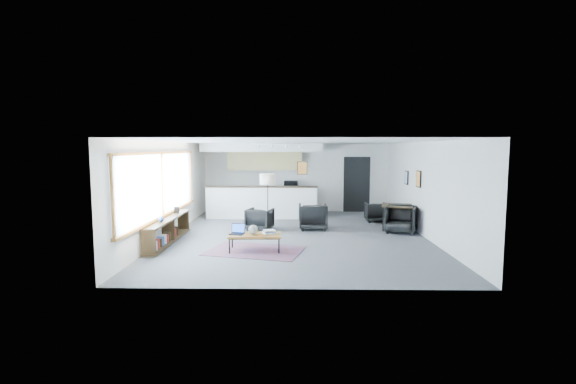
{
  "coord_description": "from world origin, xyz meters",
  "views": [
    {
      "loc": [
        -0.03,
        -11.47,
        2.42
      ],
      "look_at": [
        -0.25,
        0.4,
        1.17
      ],
      "focal_mm": 26.0,
      "sensor_mm": 36.0,
      "label": 1
    }
  ],
  "objects_px": {
    "dining_chair_near": "(401,220)",
    "microwave": "(291,184)",
    "floor_lamp": "(268,181)",
    "dining_chair_far": "(376,213)",
    "laptop": "(238,231)",
    "dining_table": "(397,207)",
    "book_stack": "(270,232)",
    "ceramic_pot": "(253,230)",
    "armchair_right": "(313,215)",
    "coffee_table": "(255,235)",
    "armchair_left": "(260,218)"
  },
  "relations": [
    {
      "from": "floor_lamp",
      "to": "dining_chair_far",
      "type": "relative_size",
      "value": 2.78
    },
    {
      "from": "armchair_left",
      "to": "armchair_right",
      "type": "bearing_deg",
      "value": -158.78
    },
    {
      "from": "ceramic_pot",
      "to": "armchair_right",
      "type": "relative_size",
      "value": 0.27
    },
    {
      "from": "book_stack",
      "to": "dining_chair_near",
      "type": "xyz_separation_m",
      "value": [
        3.64,
        2.16,
        -0.08
      ]
    },
    {
      "from": "book_stack",
      "to": "dining_chair_far",
      "type": "bearing_deg",
      "value": 50.48
    },
    {
      "from": "laptop",
      "to": "dining_table",
      "type": "bearing_deg",
      "value": 41.0
    },
    {
      "from": "laptop",
      "to": "ceramic_pot",
      "type": "height_order",
      "value": "laptop"
    },
    {
      "from": "laptop",
      "to": "dining_chair_near",
      "type": "xyz_separation_m",
      "value": [
        4.4,
        2.18,
        -0.1
      ]
    },
    {
      "from": "coffee_table",
      "to": "armchair_right",
      "type": "relative_size",
      "value": 1.48
    },
    {
      "from": "coffee_table",
      "to": "laptop",
      "type": "height_order",
      "value": "laptop"
    },
    {
      "from": "microwave",
      "to": "dining_chair_far",
      "type": "bearing_deg",
      "value": -27.81
    },
    {
      "from": "dining_chair_far",
      "to": "microwave",
      "type": "distance_m",
      "value": 3.53
    },
    {
      "from": "armchair_left",
      "to": "dining_chair_far",
      "type": "height_order",
      "value": "armchair_left"
    },
    {
      "from": "armchair_left",
      "to": "floor_lamp",
      "type": "height_order",
      "value": "floor_lamp"
    },
    {
      "from": "dining_table",
      "to": "dining_chair_far",
      "type": "distance_m",
      "value": 1.41
    },
    {
      "from": "dining_chair_near",
      "to": "dining_chair_far",
      "type": "distance_m",
      "value": 1.85
    },
    {
      "from": "floor_lamp",
      "to": "microwave",
      "type": "bearing_deg",
      "value": 78.5
    },
    {
      "from": "ceramic_pot",
      "to": "dining_chair_far",
      "type": "distance_m",
      "value": 5.49
    },
    {
      "from": "dining_table",
      "to": "dining_chair_near",
      "type": "relative_size",
      "value": 1.42
    },
    {
      "from": "floor_lamp",
      "to": "dining_chair_near",
      "type": "xyz_separation_m",
      "value": [
        3.86,
        -0.51,
        -1.07
      ]
    },
    {
      "from": "armchair_left",
      "to": "floor_lamp",
      "type": "xyz_separation_m",
      "value": [
        0.23,
        0.21,
        1.08
      ]
    },
    {
      "from": "microwave",
      "to": "dining_chair_near",
      "type": "bearing_deg",
      "value": -42.94
    },
    {
      "from": "floor_lamp",
      "to": "dining_chair_far",
      "type": "bearing_deg",
      "value": 20.4
    },
    {
      "from": "armchair_right",
      "to": "dining_chair_near",
      "type": "distance_m",
      "value": 2.55
    },
    {
      "from": "dining_chair_near",
      "to": "microwave",
      "type": "relative_size",
      "value": 1.49
    },
    {
      "from": "floor_lamp",
      "to": "book_stack",
      "type": "bearing_deg",
      "value": -85.22
    },
    {
      "from": "laptop",
      "to": "dining_chair_far",
      "type": "height_order",
      "value": "laptop"
    },
    {
      "from": "armchair_left",
      "to": "dining_chair_near",
      "type": "relative_size",
      "value": 0.98
    },
    {
      "from": "ceramic_pot",
      "to": "book_stack",
      "type": "height_order",
      "value": "ceramic_pot"
    },
    {
      "from": "coffee_table",
      "to": "armchair_left",
      "type": "height_order",
      "value": "armchair_left"
    },
    {
      "from": "armchair_right",
      "to": "floor_lamp",
      "type": "distance_m",
      "value": 1.69
    },
    {
      "from": "armchair_left",
      "to": "dining_chair_near",
      "type": "height_order",
      "value": "dining_chair_near"
    },
    {
      "from": "armchair_right",
      "to": "dining_chair_far",
      "type": "height_order",
      "value": "armchair_right"
    },
    {
      "from": "book_stack",
      "to": "dining_chair_far",
      "type": "distance_m",
      "value": 5.15
    },
    {
      "from": "coffee_table",
      "to": "floor_lamp",
      "type": "xyz_separation_m",
      "value": [
        0.12,
        2.72,
        1.07
      ]
    },
    {
      "from": "book_stack",
      "to": "ceramic_pot",
      "type": "bearing_deg",
      "value": -163.17
    },
    {
      "from": "coffee_table",
      "to": "laptop",
      "type": "bearing_deg",
      "value": 173.05
    },
    {
      "from": "coffee_table",
      "to": "ceramic_pot",
      "type": "height_order",
      "value": "ceramic_pot"
    },
    {
      "from": "armchair_left",
      "to": "microwave",
      "type": "relative_size",
      "value": 1.46
    },
    {
      "from": "dining_chair_near",
      "to": "book_stack",
      "type": "bearing_deg",
      "value": -127.52
    },
    {
      "from": "armchair_left",
      "to": "dining_table",
      "type": "distance_m",
      "value": 4.11
    },
    {
      "from": "armchair_left",
      "to": "dining_chair_near",
      "type": "xyz_separation_m",
      "value": [
        4.09,
        -0.3,
        0.01
      ]
    },
    {
      "from": "coffee_table",
      "to": "armchair_left",
      "type": "relative_size",
      "value": 1.74
    },
    {
      "from": "laptop",
      "to": "armchair_left",
      "type": "relative_size",
      "value": 0.51
    },
    {
      "from": "book_stack",
      "to": "microwave",
      "type": "height_order",
      "value": "microwave"
    },
    {
      "from": "laptop",
      "to": "dining_table",
      "type": "height_order",
      "value": "dining_table"
    },
    {
      "from": "armchair_left",
      "to": "microwave",
      "type": "bearing_deg",
      "value": -89.24
    },
    {
      "from": "dining_table",
      "to": "armchair_left",
      "type": "bearing_deg",
      "value": -177.15
    },
    {
      "from": "ceramic_pot",
      "to": "dining_table",
      "type": "distance_m",
      "value": 4.89
    },
    {
      "from": "armchair_right",
      "to": "dining_table",
      "type": "height_order",
      "value": "armchair_right"
    }
  ]
}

